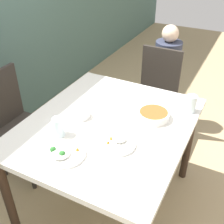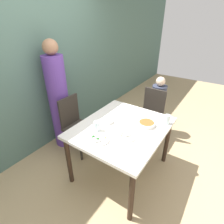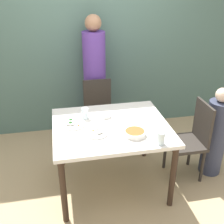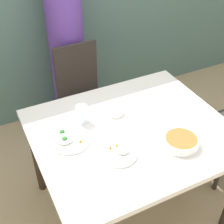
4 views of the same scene
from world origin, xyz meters
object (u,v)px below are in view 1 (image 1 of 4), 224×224
(chair_child_spot, at_px, (155,95))
(bowl_curry, at_px, (154,115))
(glass_water_tall, at_px, (59,127))
(person_child, at_px, (165,82))
(chair_adult_spot, at_px, (16,122))
(plate_rice_adult, at_px, (64,154))

(chair_child_spot, distance_m, bowl_curry, 0.85)
(chair_child_spot, relative_size, glass_water_tall, 7.73)
(person_child, bearing_deg, chair_child_spot, -180.00)
(chair_adult_spot, height_order, glass_water_tall, chair_adult_spot)
(glass_water_tall, bearing_deg, bowl_curry, -46.11)
(person_child, bearing_deg, chair_adult_spot, 145.07)
(plate_rice_adult, relative_size, glass_water_tall, 1.94)
(chair_adult_spot, xyz_separation_m, glass_water_tall, (-0.25, -0.65, 0.33))
(chair_adult_spot, xyz_separation_m, person_child, (1.25, -0.87, -0.00))
(bowl_curry, distance_m, plate_rice_adult, 0.67)
(person_child, bearing_deg, glass_water_tall, 171.66)
(person_child, bearing_deg, bowl_curry, -167.27)
(chair_adult_spot, distance_m, bowl_curry, 1.16)
(person_child, relative_size, bowl_curry, 5.11)
(chair_child_spot, bearing_deg, glass_water_tall, -100.37)
(bowl_curry, xyz_separation_m, glass_water_tall, (-0.44, 0.46, 0.03))
(bowl_curry, distance_m, glass_water_tall, 0.64)
(bowl_curry, bearing_deg, glass_water_tall, 133.89)
(person_child, height_order, bowl_curry, person_child)
(chair_adult_spot, xyz_separation_m, bowl_curry, (0.19, -1.11, 0.30))
(plate_rice_adult, bearing_deg, glass_water_tall, 43.56)
(chair_adult_spot, bearing_deg, plate_rice_adult, -116.39)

